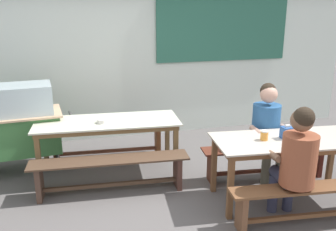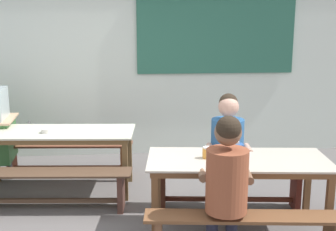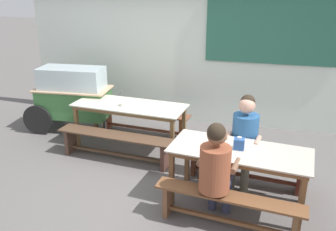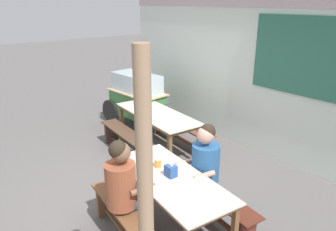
{
  "view_description": "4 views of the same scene",
  "coord_description": "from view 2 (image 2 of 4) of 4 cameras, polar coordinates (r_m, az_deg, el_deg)",
  "views": [
    {
      "loc": [
        -1.49,
        -3.71,
        2.22
      ],
      "look_at": [
        -0.37,
        0.39,
        0.95
      ],
      "focal_mm": 39.26,
      "sensor_mm": 36.0,
      "label": 1
    },
    {
      "loc": [
        -0.11,
        -3.99,
        1.99
      ],
      "look_at": [
        0.27,
        0.34,
        1.06
      ],
      "focal_mm": 44.65,
      "sensor_mm": 36.0,
      "label": 2
    },
    {
      "loc": [
        1.09,
        -4.37,
        2.73
      ],
      "look_at": [
        -0.25,
        0.53,
        0.81
      ],
      "focal_mm": 38.72,
      "sensor_mm": 36.0,
      "label": 3
    },
    {
      "loc": [
        3.45,
        -2.36,
        2.71
      ],
      "look_at": [
        -0.16,
        0.54,
        1.06
      ],
      "focal_mm": 34.4,
      "sensor_mm": 36.0,
      "label": 4
    }
  ],
  "objects": [
    {
      "name": "ground_plane",
      "position": [
        4.46,
        -3.2,
        -14.47
      ],
      "size": [
        40.0,
        40.0,
        0.0
      ],
      "primitive_type": "plane",
      "color": "#605B5A"
    },
    {
      "name": "person_right_near_table",
      "position": [
        4.53,
        8.16,
        -4.06
      ],
      "size": [
        0.5,
        0.55,
        1.3
      ],
      "color": "#64614F",
      "rests_on": "ground_plane"
    },
    {
      "name": "bench_near_back",
      "position": [
        4.72,
        8.35,
        -9.19
      ],
      "size": [
        1.74,
        0.47,
        0.44
      ],
      "color": "#58281A",
      "rests_on": "ground_plane"
    },
    {
      "name": "backdrop_wall",
      "position": [
        6.51,
        -3.74,
        7.48
      ],
      "size": [
        7.31,
        0.23,
        2.8
      ],
      "color": "silver",
      "rests_on": "ground_plane"
    },
    {
      "name": "dining_table_near",
      "position": [
        4.07,
        9.5,
        -6.83
      ],
      "size": [
        1.79,
        0.92,
        0.76
      ],
      "color": "beige",
      "rests_on": "ground_plane"
    },
    {
      "name": "bench_far_back",
      "position": [
        5.85,
        -13.58,
        -5.11
      ],
      "size": [
        1.78,
        0.43,
        0.44
      ],
      "color": "brown",
      "rests_on": "ground_plane"
    },
    {
      "name": "condiment_jar",
      "position": [
        4.01,
        5.33,
        -5.06
      ],
      "size": [
        0.08,
        0.08,
        0.11
      ],
      "color": "orange",
      "rests_on": "dining_table_near"
    },
    {
      "name": "person_near_front",
      "position": [
        3.56,
        7.95,
        -8.53
      ],
      "size": [
        0.49,
        0.55,
        1.3
      ],
      "color": "#32354D",
      "rests_on": "ground_plane"
    },
    {
      "name": "dining_table_far",
      "position": [
        5.23,
        -15.14,
        -2.81
      ],
      "size": [
        1.94,
        0.88,
        0.76
      ],
      "color": "beige",
      "rests_on": "ground_plane"
    },
    {
      "name": "soup_bowl",
      "position": [
        5.14,
        -16.18,
        -2.0
      ],
      "size": [
        0.13,
        0.13,
        0.05
      ],
      "primitive_type": "cylinder",
      "color": "silver",
      "rests_on": "dining_table_far"
    },
    {
      "name": "bench_far_front",
      "position": [
        4.83,
        -16.53,
        -9.0
      ],
      "size": [
        1.94,
        0.47,
        0.44
      ],
      "color": "#4E3727",
      "rests_on": "ground_plane"
    },
    {
      "name": "tissue_box",
      "position": [
        4.04,
        9.27,
        -4.78
      ],
      "size": [
        0.13,
        0.11,
        0.16
      ],
      "color": "#285195",
      "rests_on": "dining_table_near"
    },
    {
      "name": "bench_near_front",
      "position": [
        3.72,
        10.56,
        -15.24
      ],
      "size": [
        1.73,
        0.43,
        0.44
      ],
      "color": "brown",
      "rests_on": "ground_plane"
    }
  ]
}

